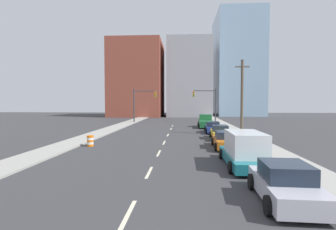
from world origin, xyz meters
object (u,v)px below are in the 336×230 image
(sedan_silver, at_px, (285,184))
(pickup_truck_green, at_px, (206,122))
(traffic_signal_right, at_px, (209,101))
(sedan_orange, at_px, (225,140))
(sedan_yellow, at_px, (220,133))
(traffic_barrel, at_px, (90,141))
(box_truck_teal, at_px, (245,150))
(sedan_blue, at_px, (213,128))
(traffic_signal_left, at_px, (140,101))
(utility_pole_right_mid, at_px, (242,97))

(sedan_silver, bearing_deg, pickup_truck_green, 93.53)
(traffic_signal_right, bearing_deg, sedan_orange, -92.47)
(sedan_yellow, bearing_deg, traffic_barrel, -154.07)
(box_truck_teal, height_order, sedan_orange, box_truck_teal)
(sedan_orange, relative_size, sedan_blue, 1.00)
(sedan_yellow, bearing_deg, sedan_blue, 92.83)
(traffic_barrel, relative_size, sedan_blue, 0.20)
(traffic_signal_left, distance_m, traffic_signal_right, 12.99)
(traffic_signal_left, relative_size, sedan_silver, 1.46)
(sedan_blue, xyz_separation_m, pickup_truck_green, (-0.31, 7.19, 0.17))
(box_truck_teal, xyz_separation_m, sedan_yellow, (0.16, 11.82, -0.32))
(traffic_signal_left, distance_m, utility_pole_right_mid, 24.10)
(utility_pole_right_mid, distance_m, sedan_yellow, 5.68)
(traffic_barrel, relative_size, sedan_yellow, 0.20)
(traffic_barrel, height_order, pickup_truck_green, pickup_truck_green)
(utility_pole_right_mid, height_order, sedan_yellow, utility_pole_right_mid)
(traffic_signal_left, height_order, utility_pole_right_mid, utility_pole_right_mid)
(sedan_silver, distance_m, sedan_orange, 11.96)
(traffic_barrel, relative_size, pickup_truck_green, 0.16)
(traffic_barrel, height_order, sedan_yellow, sedan_yellow)
(traffic_signal_left, height_order, sedan_yellow, traffic_signal_left)
(traffic_signal_left, distance_m, pickup_truck_green, 15.09)
(sedan_blue, bearing_deg, box_truck_teal, -88.63)
(traffic_barrel, distance_m, sedan_silver, 17.01)
(traffic_signal_left, xyz_separation_m, sedan_yellow, (12.09, -21.94, -3.51))
(traffic_signal_left, bearing_deg, sedan_silver, -72.79)
(box_truck_teal, bearing_deg, traffic_signal_right, 88.31)
(box_truck_teal, relative_size, sedan_yellow, 1.25)
(traffic_signal_left, bearing_deg, utility_pole_right_mid, -51.58)
(sedan_yellow, height_order, pickup_truck_green, pickup_truck_green)
(pickup_truck_green, bearing_deg, traffic_barrel, -121.06)
(traffic_signal_left, height_order, sedan_orange, traffic_signal_left)
(traffic_barrel, bearing_deg, traffic_signal_right, 64.91)
(traffic_barrel, xyz_separation_m, box_truck_teal, (11.75, -6.45, 0.50))
(box_truck_teal, relative_size, sedan_orange, 1.23)
(sedan_orange, distance_m, pickup_truck_green, 18.45)
(traffic_signal_left, relative_size, pickup_truck_green, 1.12)
(traffic_signal_right, distance_m, utility_pole_right_mid, 18.98)
(traffic_signal_left, height_order, sedan_blue, traffic_signal_left)
(traffic_barrel, height_order, sedan_blue, sedan_blue)
(utility_pole_right_mid, height_order, sedan_blue, utility_pole_right_mid)
(sedan_silver, height_order, pickup_truck_green, pickup_truck_green)
(sedan_blue, bearing_deg, traffic_barrel, -135.07)
(sedan_silver, height_order, sedan_blue, sedan_silver)
(box_truck_teal, xyz_separation_m, sedan_blue, (0.03, 17.60, -0.34))
(traffic_signal_left, xyz_separation_m, traffic_barrel, (0.19, -27.32, -3.70))
(utility_pole_right_mid, xyz_separation_m, pickup_truck_green, (-3.31, 9.92, -3.66))
(pickup_truck_green, bearing_deg, sedan_yellow, -87.17)
(traffic_signal_right, bearing_deg, utility_pole_right_mid, -83.98)
(traffic_signal_left, bearing_deg, sedan_yellow, -61.14)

